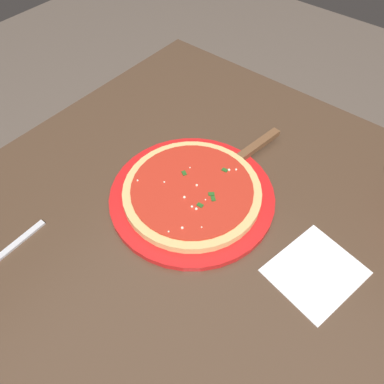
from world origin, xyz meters
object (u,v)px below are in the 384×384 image
object	(u,v)px
pizza	(192,191)
napkin_folded_right	(315,272)
serving_plate	(192,196)
pizza_server	(246,154)

from	to	relation	value
pizza	napkin_folded_right	size ratio (longest dim) A/B	1.82
serving_plate	pizza	size ratio (longest dim) A/B	1.20
napkin_folded_right	pizza_server	bearing A→B (deg)	59.00
pizza	pizza_server	world-z (taller)	pizza
serving_plate	pizza	bearing A→B (deg)	-85.40
napkin_folded_right	serving_plate	bearing A→B (deg)	91.74
serving_plate	pizza	xyz separation A→B (m)	(0.00, -0.00, 0.02)
serving_plate	napkin_folded_right	bearing A→B (deg)	-88.26
serving_plate	pizza_server	distance (m)	0.16
pizza	pizza_server	size ratio (longest dim) A/B	1.24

